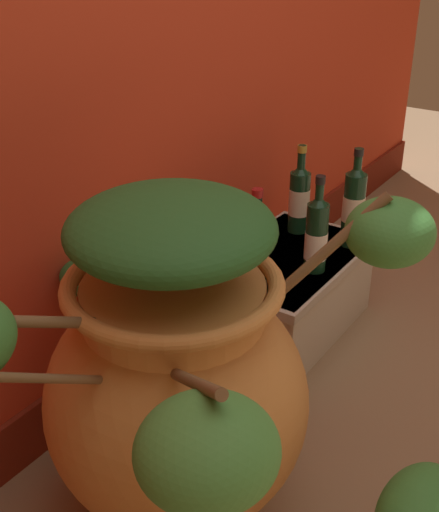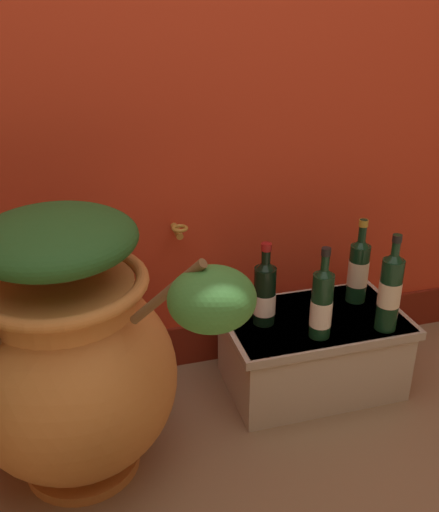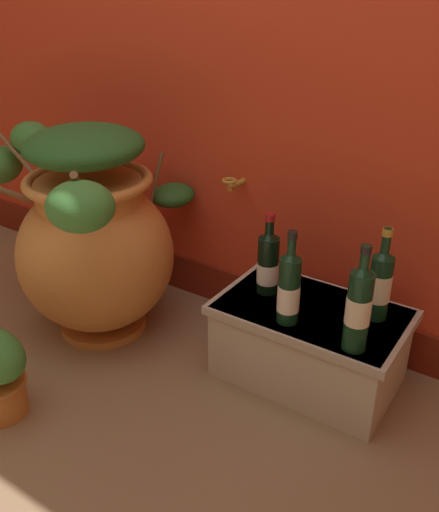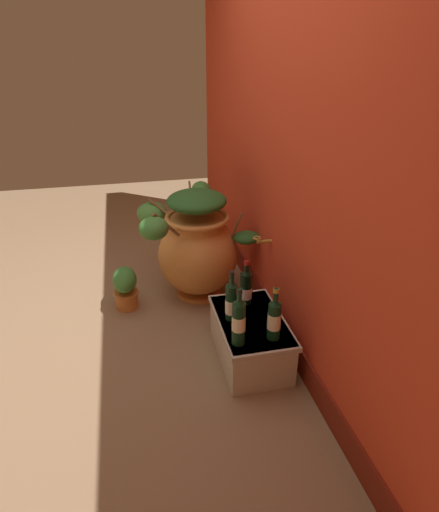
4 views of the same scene
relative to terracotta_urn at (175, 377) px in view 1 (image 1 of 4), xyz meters
name	(u,v)px [view 1 (image 1 of 4)]	position (x,y,z in m)	size (l,w,h in m)	color
terracotta_urn	(175,377)	(0.00, 0.00, 0.00)	(1.04, 0.86, 0.82)	#CC7F3D
stone_ledge	(287,290)	(0.85, 0.18, -0.25)	(0.64, 0.39, 0.29)	beige
wine_bottle_left	(256,243)	(0.66, 0.20, 0.00)	(0.08, 0.08, 0.30)	black
wine_bottle_middle	(317,234)	(0.81, 0.07, 0.01)	(0.07, 0.07, 0.32)	black
wine_bottle_right	(299,196)	(1.04, 0.25, 0.01)	(0.07, 0.07, 0.32)	black
wine_bottle_back	(354,204)	(1.05, 0.05, 0.03)	(0.07, 0.07, 0.34)	black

